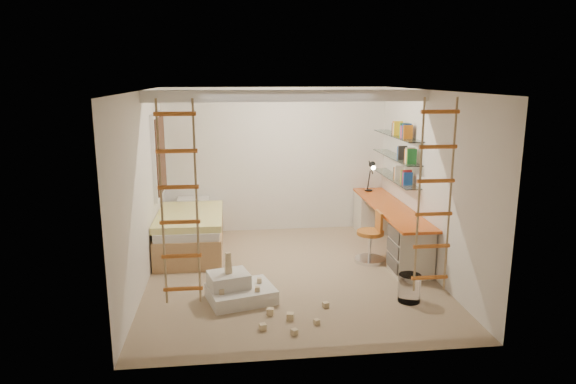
{
  "coord_description": "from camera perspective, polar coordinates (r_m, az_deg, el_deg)",
  "views": [
    {
      "loc": [
        -0.83,
        -6.89,
        2.79
      ],
      "look_at": [
        0.0,
        0.3,
        1.15
      ],
      "focal_mm": 32.0,
      "sensor_mm": 36.0,
      "label": 1
    }
  ],
  "objects": [
    {
      "name": "task_lamp",
      "position": [
        9.21,
        9.28,
        2.27
      ],
      "size": [
        0.14,
        0.36,
        0.57
      ],
      "color": "black",
      "rests_on": "desk"
    },
    {
      "name": "shelves",
      "position": [
        8.56,
        11.91,
        3.83
      ],
      "size": [
        0.25,
        1.8,
        0.71
      ],
      "color": "white",
      "rests_on": "wall_right"
    },
    {
      "name": "waste_bin",
      "position": [
        6.76,
        13.33,
        -10.35
      ],
      "size": [
        0.28,
        0.28,
        0.35
      ],
      "primitive_type": "cylinder",
      "color": "white",
      "rests_on": "floor"
    },
    {
      "name": "rope_ladder_right",
      "position": [
        5.73,
        15.98,
        -0.6
      ],
      "size": [
        0.41,
        0.04,
        2.13
      ],
      "primitive_type": null,
      "color": "orange",
      "rests_on": "ceiling"
    },
    {
      "name": "window_frame",
      "position": [
        8.56,
        -14.21,
        4.05
      ],
      "size": [
        0.06,
        1.15,
        1.35
      ],
      "primitive_type": "cube",
      "color": "white",
      "rests_on": "wall_left"
    },
    {
      "name": "floor",
      "position": [
        7.48,
        0.27,
        -9.13
      ],
      "size": [
        4.5,
        4.5,
        0.0
      ],
      "primitive_type": "plane",
      "color": "tan",
      "rests_on": "ground"
    },
    {
      "name": "books",
      "position": [
        8.54,
        11.95,
        4.76
      ],
      "size": [
        0.14,
        0.7,
        0.92
      ],
      "color": "#194CA5",
      "rests_on": "shelves"
    },
    {
      "name": "swivel_chair",
      "position": [
        7.98,
        9.22,
        -5.64
      ],
      "size": [
        0.48,
        0.48,
        0.79
      ],
      "color": "#B16422",
      "rests_on": "floor"
    },
    {
      "name": "desk",
      "position": [
        8.5,
        11.15,
        -3.78
      ],
      "size": [
        0.56,
        2.8,
        0.75
      ],
      "color": "#D55719",
      "rests_on": "floor"
    },
    {
      "name": "play_platform",
      "position": [
        6.66,
        -5.62,
        -10.76
      ],
      "size": [
        0.94,
        0.82,
        0.36
      ],
      "color": "silver",
      "rests_on": "floor"
    },
    {
      "name": "window_blind",
      "position": [
        8.55,
        -13.94,
        4.06
      ],
      "size": [
        0.02,
        1.0,
        1.2
      ],
      "primitive_type": "cube",
      "color": "#4C2D1E",
      "rests_on": "window_frame"
    },
    {
      "name": "rope_ladder_left",
      "position": [
        5.32,
        -11.99,
        -1.39
      ],
      "size": [
        0.41,
        0.04,
        2.13
      ],
      "primitive_type": null,
      "color": "#CD6923",
      "rests_on": "ceiling"
    },
    {
      "name": "ceiling_beam",
      "position": [
        7.24,
        0.0,
        10.63
      ],
      "size": [
        4.0,
        0.18,
        0.16
      ],
      "primitive_type": "cube",
      "color": "white",
      "rests_on": "ceiling"
    },
    {
      "name": "bed",
      "position": [
        8.5,
        -10.71,
        -4.28
      ],
      "size": [
        1.02,
        2.0,
        0.69
      ],
      "color": "#AD7F51",
      "rests_on": "floor"
    },
    {
      "name": "toy_blocks",
      "position": [
        6.33,
        -2.72,
        -11.36
      ],
      "size": [
        1.34,
        1.14,
        0.63
      ],
      "color": "#CCB284",
      "rests_on": "floor"
    }
  ]
}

